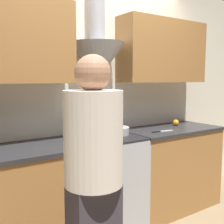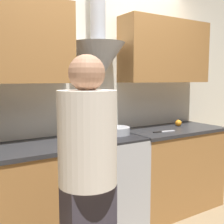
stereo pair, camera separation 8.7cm
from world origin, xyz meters
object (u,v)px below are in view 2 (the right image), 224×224
Objects in this scene: mixing_bowl at (116,131)px; orange_fruit at (178,123)px; stove_range at (106,182)px; stock_pot at (92,131)px; person_foreground_left at (88,181)px.

mixing_bowl is 3.83× the size of orange_fruit.
stove_range is 3.47× the size of stock_pot.
stock_pot is at bearing 60.23° from person_foreground_left.
person_foreground_left is at bearing -150.80° from orange_fruit.
stock_pot is at bearing -175.65° from mixing_bowl.
stock_pot is (-0.14, 0.03, 0.53)m from stove_range.
stock_pot reaches higher than orange_fruit.
mixing_bowl is 0.18× the size of person_foreground_left.
stove_range is at bearing -11.29° from stock_pot.
orange_fruit reaches higher than mixing_bowl.
orange_fruit is (1.18, 0.04, -0.03)m from stock_pot.
mixing_bowl reaches higher than stove_range.
person_foreground_left is (-1.70, -0.95, -0.07)m from orange_fruit.
stock_pot is 0.28m from mixing_bowl.
orange_fruit is at bearing 29.20° from person_foreground_left.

